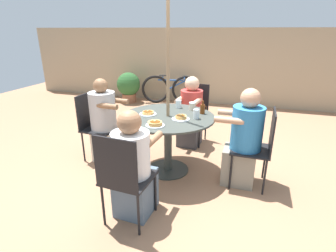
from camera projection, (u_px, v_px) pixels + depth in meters
ground_plane at (168, 170)px, 3.52m from camera, size 12.00×12.00×0.00m
back_fence at (211, 67)px, 6.41m from camera, size 10.00×0.06×1.81m
patio_table at (168, 127)px, 3.31m from camera, size 1.17×1.17×0.76m
umbrella_pole at (168, 79)px, 3.10m from camera, size 0.04×0.04×2.43m
patio_chair_north at (259, 144)px, 3.00m from camera, size 0.45×0.45×0.94m
diner_north at (243, 142)px, 3.06m from camera, size 0.54×0.37×1.18m
patio_chair_east at (194, 110)px, 4.30m from camera, size 0.48×0.48×0.94m
diner_east at (191, 115)px, 4.15m from camera, size 0.38×0.51×1.10m
patio_chair_south at (95, 123)px, 3.70m from camera, size 0.46×0.46×0.94m
diner_south at (106, 124)px, 3.64m from camera, size 0.51×0.38×1.17m
patio_chair_west at (123, 175)px, 2.37m from camera, size 0.47×0.47×0.94m
diner_west at (133, 169)px, 2.54m from camera, size 0.39×0.54×1.10m
pancake_plate_a at (181, 118)px, 3.12m from camera, size 0.21×0.21×0.06m
pancake_plate_b at (155, 124)px, 2.91m from camera, size 0.21×0.21×0.06m
pancake_plate_c at (148, 113)px, 3.30m from camera, size 0.21×0.21×0.05m
syrup_bottle at (203, 109)px, 3.32m from camera, size 0.08×0.06×0.17m
coffee_cup at (192, 106)px, 3.49m from camera, size 0.09×0.09×0.10m
drinking_glass_a at (179, 104)px, 3.58m from camera, size 0.08×0.08×0.11m
drinking_glass_b at (196, 114)px, 3.14m from camera, size 0.07×0.07×0.12m
bicycle at (171, 89)px, 6.57m from camera, size 1.44×0.48×0.72m
potted_shrub at (129, 86)px, 6.64m from camera, size 0.58×0.58×0.76m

